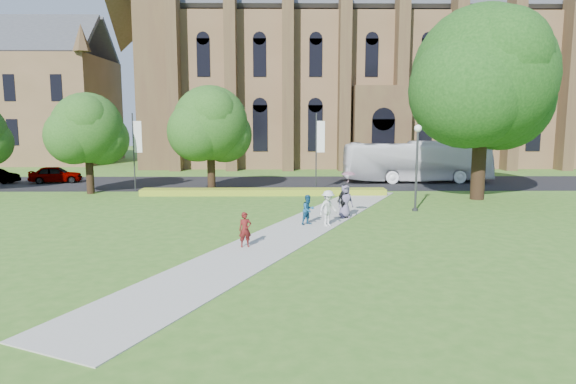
{
  "coord_description": "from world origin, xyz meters",
  "views": [
    {
      "loc": [
        -0.65,
        -24.25,
        5.65
      ],
      "look_at": [
        -0.31,
        3.63,
        1.6
      ],
      "focal_mm": 32.0,
      "sensor_mm": 36.0,
      "label": 1
    }
  ],
  "objects_px": {
    "large_tree": "(483,77)",
    "pedestrian_0": "(245,230)",
    "streetlamp": "(417,157)",
    "tour_coach": "(417,162)",
    "car_0": "(56,174)"
  },
  "relations": [
    {
      "from": "tour_coach",
      "to": "large_tree",
      "type": "bearing_deg",
      "value": -172.13
    },
    {
      "from": "large_tree",
      "to": "tour_coach",
      "type": "distance_m",
      "value": 11.83
    },
    {
      "from": "large_tree",
      "to": "car_0",
      "type": "xyz_separation_m",
      "value": [
        -33.41,
        9.46,
        -7.61
      ]
    },
    {
      "from": "car_0",
      "to": "pedestrian_0",
      "type": "relative_size",
      "value": 2.79
    },
    {
      "from": "streetlamp",
      "to": "large_tree",
      "type": "height_order",
      "value": "large_tree"
    },
    {
      "from": "car_0",
      "to": "pedestrian_0",
      "type": "height_order",
      "value": "pedestrian_0"
    },
    {
      "from": "car_0",
      "to": "pedestrian_0",
      "type": "bearing_deg",
      "value": -155.31
    },
    {
      "from": "large_tree",
      "to": "tour_coach",
      "type": "xyz_separation_m",
      "value": [
        -1.75,
        9.69,
        -6.55
      ]
    },
    {
      "from": "large_tree",
      "to": "pedestrian_0",
      "type": "height_order",
      "value": "large_tree"
    },
    {
      "from": "streetlamp",
      "to": "car_0",
      "type": "distance_m",
      "value": 31.31
    },
    {
      "from": "large_tree",
      "to": "tour_coach",
      "type": "relative_size",
      "value": 1.03
    },
    {
      "from": "tour_coach",
      "to": "car_0",
      "type": "xyz_separation_m",
      "value": [
        -31.66,
        -0.23,
        -1.06
      ]
    },
    {
      "from": "streetlamp",
      "to": "pedestrian_0",
      "type": "distance_m",
      "value": 13.4
    },
    {
      "from": "streetlamp",
      "to": "tour_coach",
      "type": "distance_m",
      "value": 14.75
    },
    {
      "from": "large_tree",
      "to": "tour_coach",
      "type": "height_order",
      "value": "large_tree"
    }
  ]
}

